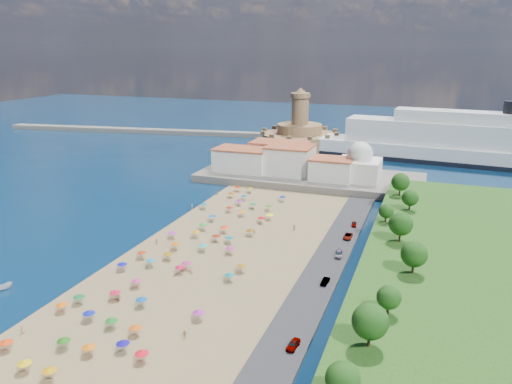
% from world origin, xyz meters
% --- Properties ---
extents(ground, '(700.00, 700.00, 0.00)m').
position_xyz_m(ground, '(0.00, 0.00, 0.00)').
color(ground, '#071938').
rests_on(ground, ground).
extents(terrace, '(90.00, 36.00, 3.00)m').
position_xyz_m(terrace, '(10.00, 73.00, 1.50)').
color(terrace, '#59544C').
rests_on(terrace, ground).
extents(jetty, '(18.00, 70.00, 2.40)m').
position_xyz_m(jetty, '(-12.00, 108.00, 1.20)').
color(jetty, '#59544C').
rests_on(jetty, ground).
extents(breakwater, '(199.03, 34.77, 2.60)m').
position_xyz_m(breakwater, '(-110.00, 153.00, 1.30)').
color(breakwater, '#59544C').
rests_on(breakwater, ground).
extents(waterfront_buildings, '(57.00, 29.00, 11.00)m').
position_xyz_m(waterfront_buildings, '(-3.05, 73.64, 7.88)').
color(waterfront_buildings, silver).
rests_on(waterfront_buildings, terrace).
extents(domed_building, '(16.00, 16.00, 15.00)m').
position_xyz_m(domed_building, '(30.00, 71.00, 8.97)').
color(domed_building, silver).
rests_on(domed_building, terrace).
extents(fortress, '(40.00, 40.00, 32.40)m').
position_xyz_m(fortress, '(-12.00, 138.00, 6.68)').
color(fortress, '#94734A').
rests_on(fortress, ground).
extents(cruise_ship, '(137.96, 31.78, 29.86)m').
position_xyz_m(cruise_ship, '(69.52, 128.45, 8.84)').
color(cruise_ship, black).
rests_on(cruise_ship, ground).
extents(beach_parasols, '(32.42, 116.03, 2.20)m').
position_xyz_m(beach_parasols, '(-1.16, -11.14, 2.15)').
color(beach_parasols, gray).
rests_on(beach_parasols, beach).
extents(beachgoers, '(39.13, 98.32, 1.89)m').
position_xyz_m(beachgoers, '(-1.90, -8.80, 1.14)').
color(beachgoers, tan).
rests_on(beachgoers, beach).
extents(parked_cars, '(2.43, 71.60, 1.39)m').
position_xyz_m(parked_cars, '(36.00, -3.95, 1.36)').
color(parked_cars, gray).
rests_on(parked_cars, promenade).
extents(hillside_trees, '(13.88, 110.69, 7.70)m').
position_xyz_m(hillside_trees, '(50.14, -7.60, 10.28)').
color(hillside_trees, '#382314').
rests_on(hillside_trees, hillside).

